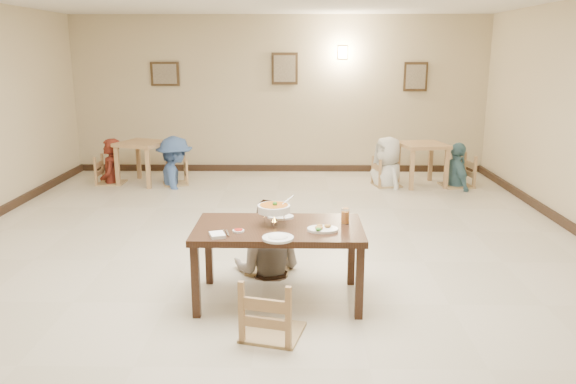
{
  "coord_description": "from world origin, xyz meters",
  "views": [
    {
      "loc": [
        0.33,
        -5.99,
        2.3
      ],
      "look_at": [
        0.25,
        -0.39,
        0.91
      ],
      "focal_mm": 35.0,
      "sensor_mm": 36.0,
      "label": 1
    }
  ],
  "objects_px": {
    "bg_chair_rl": "(388,159)",
    "bg_diner_c": "(389,137)",
    "bg_chair_lr": "(175,160)",
    "bg_diner_a": "(108,139)",
    "drink_glass": "(345,216)",
    "bg_chair_rr": "(458,157)",
    "chair_far": "(268,227)",
    "curry_warmer": "(274,209)",
    "bg_table_left": "(142,149)",
    "main_diner": "(267,199)",
    "bg_diner_b": "(173,136)",
    "bg_table_right": "(422,151)",
    "chair_near": "(272,278)",
    "bg_diner_d": "(459,143)",
    "bg_chair_ll": "(110,157)",
    "main_table": "(279,235)"
  },
  "relations": [
    {
      "from": "bg_chair_rl",
      "to": "bg_diner_c",
      "type": "xyz_separation_m",
      "value": [
        -0.0,
        -0.0,
        0.4
      ]
    },
    {
      "from": "bg_chair_lr",
      "to": "bg_diner_c",
      "type": "xyz_separation_m",
      "value": [
        3.77,
        -0.03,
        0.43
      ]
    },
    {
      "from": "bg_diner_a",
      "to": "bg_diner_c",
      "type": "bearing_deg",
      "value": 79.07
    },
    {
      "from": "drink_glass",
      "to": "bg_chair_rl",
      "type": "distance_m",
      "value": 4.82
    },
    {
      "from": "bg_chair_rr",
      "to": "drink_glass",
      "type": "bearing_deg",
      "value": -35.37
    },
    {
      "from": "chair_far",
      "to": "curry_warmer",
      "type": "xyz_separation_m",
      "value": [
        0.1,
        -0.73,
        0.41
      ]
    },
    {
      "from": "chair_far",
      "to": "bg_chair_rr",
      "type": "xyz_separation_m",
      "value": [
        3.13,
        3.96,
        0.05
      ]
    },
    {
      "from": "bg_table_left",
      "to": "bg_chair_rr",
      "type": "xyz_separation_m",
      "value": [
        5.58,
        -0.14,
        -0.09
      ]
    },
    {
      "from": "main_diner",
      "to": "bg_chair_rr",
      "type": "xyz_separation_m",
      "value": [
        3.13,
        4.02,
        -0.27
      ]
    },
    {
      "from": "bg_diner_b",
      "to": "bg_diner_a",
      "type": "bearing_deg",
      "value": 68.45
    },
    {
      "from": "bg_chair_lr",
      "to": "bg_diner_a",
      "type": "relative_size",
      "value": 0.55
    },
    {
      "from": "bg_chair_rl",
      "to": "bg_diner_c",
      "type": "relative_size",
      "value": 0.54
    },
    {
      "from": "bg_table_right",
      "to": "bg_diner_a",
      "type": "distance_m",
      "value": 5.56
    },
    {
      "from": "chair_far",
      "to": "main_diner",
      "type": "xyz_separation_m",
      "value": [
        0.0,
        -0.06,
        0.33
      ]
    },
    {
      "from": "main_diner",
      "to": "bg_diner_a",
      "type": "xyz_separation_m",
      "value": [
        -3.04,
        4.13,
        0.01
      ]
    },
    {
      "from": "bg_table_left",
      "to": "bg_chair_rr",
      "type": "relative_size",
      "value": 0.91
    },
    {
      "from": "chair_near",
      "to": "bg_chair_rr",
      "type": "xyz_separation_m",
      "value": [
        3.02,
        5.41,
        0.03
      ]
    },
    {
      "from": "curry_warmer",
      "to": "bg_diner_d",
      "type": "xyz_separation_m",
      "value": [
        3.03,
        4.69,
        -0.11
      ]
    },
    {
      "from": "curry_warmer",
      "to": "bg_diner_c",
      "type": "relative_size",
      "value": 0.19
    },
    {
      "from": "bg_table_right",
      "to": "bg_chair_lr",
      "type": "relative_size",
      "value": 1.0
    },
    {
      "from": "curry_warmer",
      "to": "bg_chair_rr",
      "type": "relative_size",
      "value": 0.32
    },
    {
      "from": "bg_chair_rr",
      "to": "bg_table_left",
      "type": "bearing_deg",
      "value": -99.74
    },
    {
      "from": "chair_far",
      "to": "bg_chair_ll",
      "type": "relative_size",
      "value": 0.99
    },
    {
      "from": "drink_glass",
      "to": "bg_chair_lr",
      "type": "relative_size",
      "value": 0.17
    },
    {
      "from": "bg_table_left",
      "to": "bg_diner_b",
      "type": "relative_size",
      "value": 0.56
    },
    {
      "from": "chair_near",
      "to": "bg_diner_a",
      "type": "bearing_deg",
      "value": -45.95
    },
    {
      "from": "bg_table_right",
      "to": "bg_chair_rl",
      "type": "height_order",
      "value": "bg_chair_rl"
    },
    {
      "from": "bg_diner_a",
      "to": "bg_diner_c",
      "type": "xyz_separation_m",
      "value": [
        4.94,
        -0.07,
        0.06
      ]
    },
    {
      "from": "main_table",
      "to": "bg_chair_lr",
      "type": "xyz_separation_m",
      "value": [
        -2.01,
        4.8,
        -0.21
      ]
    },
    {
      "from": "main_table",
      "to": "drink_glass",
      "type": "distance_m",
      "value": 0.65
    },
    {
      "from": "chair_far",
      "to": "drink_glass",
      "type": "xyz_separation_m",
      "value": [
        0.76,
        -0.67,
        0.32
      ]
    },
    {
      "from": "main_table",
      "to": "bg_diner_b",
      "type": "height_order",
      "value": "bg_diner_b"
    },
    {
      "from": "chair_near",
      "to": "main_diner",
      "type": "xyz_separation_m",
      "value": [
        -0.11,
        1.39,
        0.3
      ]
    },
    {
      "from": "main_table",
      "to": "bg_chair_rl",
      "type": "relative_size",
      "value": 1.66
    },
    {
      "from": "bg_diner_b",
      "to": "curry_warmer",
      "type": "bearing_deg",
      "value": -177.2
    },
    {
      "from": "bg_chair_rl",
      "to": "bg_diner_c",
      "type": "bearing_deg",
      "value": 141.04
    },
    {
      "from": "main_table",
      "to": "bg_chair_lr",
      "type": "distance_m",
      "value": 5.2
    },
    {
      "from": "bg_chair_ll",
      "to": "bg_diner_d",
      "type": "height_order",
      "value": "bg_diner_d"
    },
    {
      "from": "curry_warmer",
      "to": "bg_chair_rl",
      "type": "bearing_deg",
      "value": 69.04
    },
    {
      "from": "chair_near",
      "to": "bg_diner_b",
      "type": "xyz_separation_m",
      "value": [
        -1.98,
        5.48,
        0.36
      ]
    },
    {
      "from": "main_table",
      "to": "drink_glass",
      "type": "bearing_deg",
      "value": 8.83
    },
    {
      "from": "chair_near",
      "to": "bg_chair_lr",
      "type": "relative_size",
      "value": 1.13
    },
    {
      "from": "drink_glass",
      "to": "bg_diner_d",
      "type": "distance_m",
      "value": 5.2
    },
    {
      "from": "bg_table_left",
      "to": "bg_diner_b",
      "type": "bearing_deg",
      "value": -6.5
    },
    {
      "from": "main_table",
      "to": "main_diner",
      "type": "distance_m",
      "value": 0.74
    },
    {
      "from": "bg_chair_rl",
      "to": "bg_table_right",
      "type": "bearing_deg",
      "value": -99.24
    },
    {
      "from": "bg_diner_d",
      "to": "drink_glass",
      "type": "bearing_deg",
      "value": 145.48
    },
    {
      "from": "main_table",
      "to": "bg_table_right",
      "type": "bearing_deg",
      "value": 63.72
    },
    {
      "from": "bg_table_right",
      "to": "chair_near",
      "type": "bearing_deg",
      "value": -113.73
    },
    {
      "from": "bg_diner_d",
      "to": "bg_chair_rr",
      "type": "bearing_deg",
      "value": -52.47
    }
  ]
}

